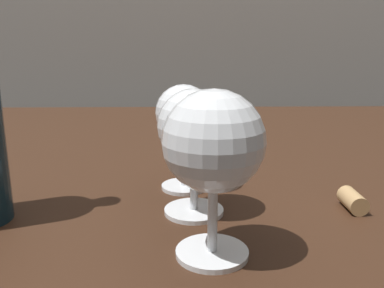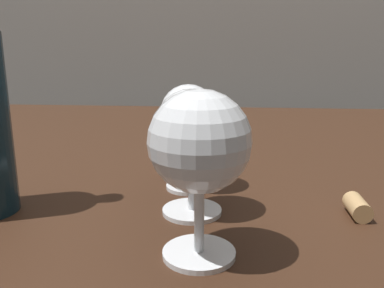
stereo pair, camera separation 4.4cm
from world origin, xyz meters
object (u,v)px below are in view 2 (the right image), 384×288
Objects in this scene: wine_glass_chardonnay at (200,145)px; wine_glass_merlot at (187,115)px; wine_glass_amber at (192,129)px; cork at (357,207)px.

wine_glass_merlot is (-0.03, 0.17, -0.01)m from wine_glass_chardonnay.
wine_glass_chardonnay reaches higher than wine_glass_amber.
cork is (0.18, 0.01, -0.09)m from wine_glass_amber.
wine_glass_chardonnay is at bearing -81.45° from wine_glass_amber.
wine_glass_chardonnay is at bearing -149.48° from cork.
wine_glass_chardonnay is 1.07× the size of wine_glass_amber.
wine_glass_chardonnay is at bearing -81.20° from wine_glass_merlot.
wine_glass_amber reaches higher than wine_glass_merlot.
wine_glass_chardonnay is 0.10m from wine_glass_amber.
wine_glass_amber is at bearing -178.21° from cork.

